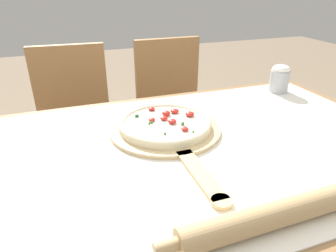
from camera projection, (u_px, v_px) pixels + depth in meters
dining_table at (188, 174)px, 0.95m from camera, size 1.50×0.92×0.73m
towel_cloth at (189, 148)px, 0.90m from camera, size 1.42×0.84×0.00m
pizza_peel at (168, 132)px, 0.98m from camera, size 0.37×0.60×0.01m
pizza at (165, 123)px, 0.99m from camera, size 0.31×0.31×0.04m
rolling_pin at (266, 217)px, 0.60m from camera, size 0.47×0.06×0.06m
chair_left at (75, 120)px, 1.59m from camera, size 0.42×0.42×0.90m
chair_right at (172, 107)px, 1.75m from camera, size 0.40×0.40×0.90m
flour_cup at (280, 78)px, 1.32m from camera, size 0.08×0.08×0.12m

